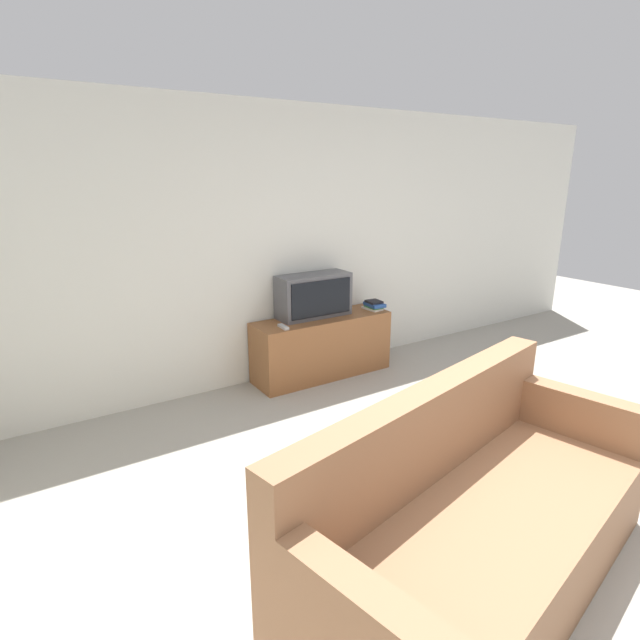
# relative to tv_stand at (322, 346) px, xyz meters

# --- Properties ---
(ground_plane) EXTENTS (14.00, 14.00, 0.00)m
(ground_plane) POSITION_rel_tv_stand_xyz_m (-0.22, -2.76, -0.30)
(ground_plane) COLOR #9E998E
(wall_back) EXTENTS (9.00, 0.06, 2.60)m
(wall_back) POSITION_rel_tv_stand_xyz_m (-0.22, 0.27, 1.00)
(wall_back) COLOR silver
(wall_back) RESTS_ON ground_plane
(tv_stand) EXTENTS (1.41, 0.44, 0.61)m
(tv_stand) POSITION_rel_tv_stand_xyz_m (0.00, 0.00, 0.00)
(tv_stand) COLOR brown
(tv_stand) RESTS_ON ground_plane
(television) EXTENTS (0.74, 0.29, 0.42)m
(television) POSITION_rel_tv_stand_xyz_m (-0.05, 0.07, 0.52)
(television) COLOR #4C4C51
(television) RESTS_ON tv_stand
(couch) EXTENTS (2.28, 1.29, 0.95)m
(couch) POSITION_rel_tv_stand_xyz_m (-0.82, -2.65, 0.01)
(couch) COLOR #8C6042
(couch) RESTS_ON ground_plane
(book_stack) EXTENTS (0.17, 0.23, 0.09)m
(book_stack) POSITION_rel_tv_stand_xyz_m (0.61, -0.04, 0.35)
(book_stack) COLOR silver
(book_stack) RESTS_ON tv_stand
(remote_on_stand) EXTENTS (0.05, 0.16, 0.02)m
(remote_on_stand) POSITION_rel_tv_stand_xyz_m (-0.50, -0.11, 0.32)
(remote_on_stand) COLOR #B7B7B7
(remote_on_stand) RESTS_ON tv_stand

